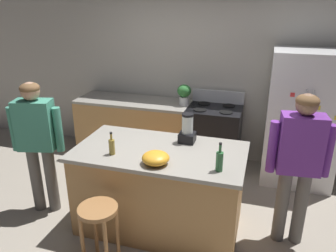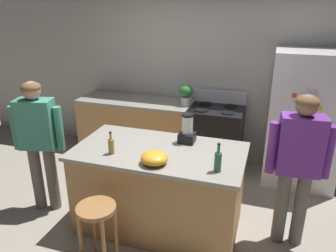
{
  "view_description": "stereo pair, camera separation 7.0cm",
  "coord_description": "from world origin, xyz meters",
  "px_view_note": "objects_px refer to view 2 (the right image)",
  "views": [
    {
      "loc": [
        0.97,
        -2.92,
        2.39
      ],
      "look_at": [
        0.0,
        0.3,
        1.08
      ],
      "focal_mm": 35.39,
      "sensor_mm": 36.0,
      "label": 1
    },
    {
      "loc": [
        1.03,
        -2.9,
        2.39
      ],
      "look_at": [
        0.0,
        0.3,
        1.08
      ],
      "focal_mm": 35.39,
      "sensor_mm": 36.0,
      "label": 2
    }
  ],
  "objects_px": {
    "kitchen_island": "(159,188)",
    "bottle_vinegar": "(111,146)",
    "person_by_sink_right": "(298,159)",
    "person_by_island_left": "(38,136)",
    "refrigerator": "(304,120)",
    "mixing_bowl": "(154,158)",
    "potted_plant": "(186,93)",
    "stove_range": "(215,138)",
    "bar_stool": "(97,220)",
    "blender_appliance": "(187,130)",
    "bottle_olive_oil": "(218,161)"
  },
  "relations": [
    {
      "from": "kitchen_island",
      "to": "person_by_island_left",
      "type": "height_order",
      "value": "person_by_island_left"
    },
    {
      "from": "kitchen_island",
      "to": "potted_plant",
      "type": "relative_size",
      "value": 5.85
    },
    {
      "from": "kitchen_island",
      "to": "stove_range",
      "type": "height_order",
      "value": "stove_range"
    },
    {
      "from": "stove_range",
      "to": "bar_stool",
      "type": "xyz_separation_m",
      "value": [
        -0.67,
        -2.26,
        0.03
      ]
    },
    {
      "from": "bottle_vinegar",
      "to": "mixing_bowl",
      "type": "bearing_deg",
      "value": -7.96
    },
    {
      "from": "person_by_island_left",
      "to": "bottle_olive_oil",
      "type": "bearing_deg",
      "value": -4.44
    },
    {
      "from": "bottle_olive_oil",
      "to": "mixing_bowl",
      "type": "relative_size",
      "value": 1.05
    },
    {
      "from": "bottle_vinegar",
      "to": "potted_plant",
      "type": "bearing_deg",
      "value": 80.76
    },
    {
      "from": "kitchen_island",
      "to": "stove_range",
      "type": "relative_size",
      "value": 1.59
    },
    {
      "from": "kitchen_island",
      "to": "bottle_vinegar",
      "type": "height_order",
      "value": "bottle_vinegar"
    },
    {
      "from": "bar_stool",
      "to": "potted_plant",
      "type": "bearing_deg",
      "value": 84.73
    },
    {
      "from": "kitchen_island",
      "to": "person_by_sink_right",
      "type": "distance_m",
      "value": 1.44
    },
    {
      "from": "potted_plant",
      "to": "bottle_olive_oil",
      "type": "distance_m",
      "value": 1.98
    },
    {
      "from": "person_by_sink_right",
      "to": "mixing_bowl",
      "type": "relative_size",
      "value": 6.08
    },
    {
      "from": "refrigerator",
      "to": "mixing_bowl",
      "type": "relative_size",
      "value": 6.83
    },
    {
      "from": "kitchen_island",
      "to": "mixing_bowl",
      "type": "relative_size",
      "value": 6.7
    },
    {
      "from": "person_by_sink_right",
      "to": "bottle_olive_oil",
      "type": "xyz_separation_m",
      "value": [
        -0.7,
        -0.41,
        0.07
      ]
    },
    {
      "from": "person_by_island_left",
      "to": "potted_plant",
      "type": "xyz_separation_m",
      "value": [
        1.27,
        1.65,
        0.16
      ]
    },
    {
      "from": "stove_range",
      "to": "bar_stool",
      "type": "bearing_deg",
      "value": -106.42
    },
    {
      "from": "bottle_vinegar",
      "to": "mixing_bowl",
      "type": "relative_size",
      "value": 0.9
    },
    {
      "from": "kitchen_island",
      "to": "person_by_island_left",
      "type": "xyz_separation_m",
      "value": [
        -1.4,
        -0.1,
        0.48
      ]
    },
    {
      "from": "refrigerator",
      "to": "bottle_olive_oil",
      "type": "distance_m",
      "value": 1.95
    },
    {
      "from": "person_by_island_left",
      "to": "bar_stool",
      "type": "xyz_separation_m",
      "value": [
        1.06,
        -0.63,
        -0.44
      ]
    },
    {
      "from": "refrigerator",
      "to": "person_by_sink_right",
      "type": "xyz_separation_m",
      "value": [
        -0.13,
        -1.35,
        0.07
      ]
    },
    {
      "from": "kitchen_island",
      "to": "mixing_bowl",
      "type": "height_order",
      "value": "mixing_bowl"
    },
    {
      "from": "person_by_island_left",
      "to": "person_by_sink_right",
      "type": "bearing_deg",
      "value": 5.23
    },
    {
      "from": "stove_range",
      "to": "mixing_bowl",
      "type": "distance_m",
      "value": 1.91
    },
    {
      "from": "bar_stool",
      "to": "blender_appliance",
      "type": "distance_m",
      "value": 1.29
    },
    {
      "from": "refrigerator",
      "to": "person_by_sink_right",
      "type": "height_order",
      "value": "refrigerator"
    },
    {
      "from": "person_by_sink_right",
      "to": "potted_plant",
      "type": "distance_m",
      "value": 2.04
    },
    {
      "from": "person_by_sink_right",
      "to": "potted_plant",
      "type": "height_order",
      "value": "person_by_sink_right"
    },
    {
      "from": "person_by_island_left",
      "to": "bottle_vinegar",
      "type": "distance_m",
      "value": 0.99
    },
    {
      "from": "stove_range",
      "to": "bottle_olive_oil",
      "type": "xyz_separation_m",
      "value": [
        0.33,
        -1.79,
        0.55
      ]
    },
    {
      "from": "person_by_sink_right",
      "to": "potted_plant",
      "type": "bearing_deg",
      "value": 136.56
    },
    {
      "from": "person_by_island_left",
      "to": "potted_plant",
      "type": "bearing_deg",
      "value": 52.54
    },
    {
      "from": "stove_range",
      "to": "person_by_sink_right",
      "type": "bearing_deg",
      "value": -53.3
    },
    {
      "from": "refrigerator",
      "to": "bottle_vinegar",
      "type": "bearing_deg",
      "value": -137.72
    },
    {
      "from": "kitchen_island",
      "to": "bottle_olive_oil",
      "type": "xyz_separation_m",
      "value": [
        0.65,
        -0.26,
        0.56
      ]
    },
    {
      "from": "person_by_sink_right",
      "to": "bottle_vinegar",
      "type": "bearing_deg",
      "value": -167.92
    },
    {
      "from": "kitchen_island",
      "to": "bar_stool",
      "type": "height_order",
      "value": "kitchen_island"
    },
    {
      "from": "bottle_olive_oil",
      "to": "bottle_vinegar",
      "type": "relative_size",
      "value": 1.17
    },
    {
      "from": "bar_stool",
      "to": "potted_plant",
      "type": "height_order",
      "value": "potted_plant"
    },
    {
      "from": "refrigerator",
      "to": "potted_plant",
      "type": "xyz_separation_m",
      "value": [
        -1.61,
        0.05,
        0.21
      ]
    },
    {
      "from": "kitchen_island",
      "to": "refrigerator",
      "type": "relative_size",
      "value": 0.98
    },
    {
      "from": "stove_range",
      "to": "bar_stool",
      "type": "relative_size",
      "value": 1.71
    },
    {
      "from": "person_by_island_left",
      "to": "person_by_sink_right",
      "type": "distance_m",
      "value": 2.76
    },
    {
      "from": "bar_stool",
      "to": "bottle_vinegar",
      "type": "distance_m",
      "value": 0.72
    },
    {
      "from": "kitchen_island",
      "to": "refrigerator",
      "type": "height_order",
      "value": "refrigerator"
    },
    {
      "from": "person_by_island_left",
      "to": "bottle_vinegar",
      "type": "relative_size",
      "value": 6.63
    },
    {
      "from": "person_by_island_left",
      "to": "kitchen_island",
      "type": "bearing_deg",
      "value": 4.24
    }
  ]
}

